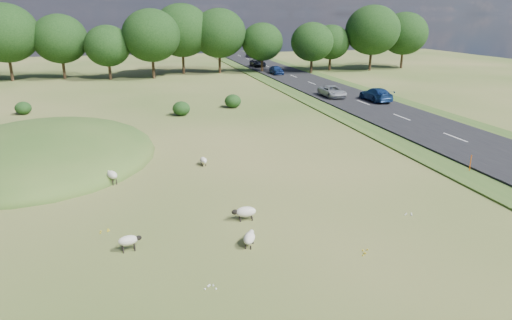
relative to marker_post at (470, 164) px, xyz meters
The scene contains 16 objects.
ground 24.72m from the marker_post, 129.22° to the left, with size 160.00×160.00×0.00m, color #33591C.
mound 29.79m from the marker_post, 158.03° to the left, with size 16.00×20.00×4.00m, color #33561E.
road 29.47m from the marker_post, 81.46° to the left, with size 8.00×150.00×0.25m, color black.
treeline 57.38m from the marker_post, 107.00° to the left, with size 96.28×14.66×11.70m.
shrubs 30.88m from the marker_post, 126.44° to the left, with size 23.38×6.45×1.48m.
marker_post is the anchor object (origin of this frame).
sheep_0 17.63m from the marker_post, 160.47° to the left, with size 0.49×1.01×0.57m.
sheep_1 17.39m from the marker_post, 159.97° to the right, with size 0.83×1.15×0.64m.
sheep_2 22.84m from the marker_post, behind, with size 0.87×1.17×0.82m.
sheep_3 16.24m from the marker_post, 168.24° to the right, with size 1.26×0.60×0.72m.
sheep_4 22.11m from the marker_post, 166.77° to the right, with size 1.05×0.56×0.74m.
car_1 50.60m from the marker_post, 87.19° to the left, with size 1.66×4.12×1.40m, color navy.
car_2 82.80m from the marker_post, 85.65° to the left, with size 1.94×4.77×1.38m, color #A6A9AE.
car_3 24.60m from the marker_post, 75.21° to the left, with size 2.11×5.19×1.51m, color navy.
car_4 27.68m from the marker_post, 84.87° to the left, with size 2.22×4.81×1.34m, color #ACAFB4.
car_5 62.71m from the marker_post, 87.74° to the left, with size 2.27×4.93×1.37m, color black.
Camera 1 is at (-5.09, -22.82, 9.89)m, focal length 32.00 mm.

